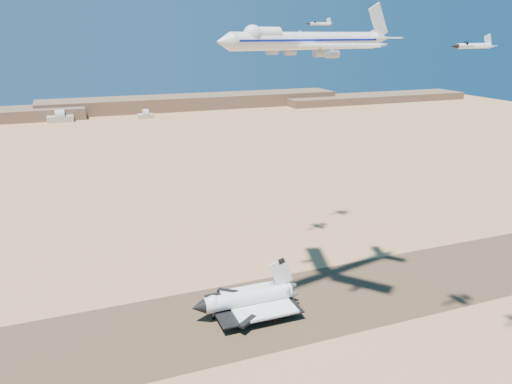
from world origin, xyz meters
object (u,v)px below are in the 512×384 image
object	(u,v)px
chase_jet_e	(291,38)
shuttle	(247,300)
crew_b	(275,317)
chase_jet_f	(319,24)
carrier_747	(304,41)
crew_a	(275,320)
crew_c	(279,318)
chase_jet_a	(473,46)

from	to	relation	value
chase_jet_e	shuttle	bearing A→B (deg)	-148.07
crew_b	chase_jet_f	size ratio (longest dim) A/B	0.11
carrier_747	chase_jet_e	size ratio (longest dim) A/B	4.71
carrier_747	chase_jet_e	distance (m)	55.23
chase_jet_e	crew_b	bearing A→B (deg)	-138.10
shuttle	crew_a	distance (m)	13.07
carrier_747	crew_b	distance (m)	99.39
crew_a	crew_b	world-z (taller)	crew_a
crew_a	crew_b	size ratio (longest dim) A/B	1.06
crew_a	chase_jet_e	xyz separation A→B (m)	(31.88, 59.43, 99.01)
crew_b	crew_c	xyz separation A→B (m)	(0.66, -1.71, 0.09)
chase_jet_a	chase_jet_f	xyz separation A→B (m)	(6.30, 104.71, 7.69)
carrier_747	crew_c	bearing A→B (deg)	-157.78
shuttle	crew_b	bearing A→B (deg)	-43.21
shuttle	chase_jet_a	xyz separation A→B (m)	(53.91, -41.39, 92.91)
shuttle	crew_b	distance (m)	12.22
crew_b	crew_a	bearing A→B (deg)	118.36
chase_jet_e	chase_jet_a	bearing A→B (deg)	-100.50
crew_c	shuttle	bearing A→B (deg)	1.29
crew_a	chase_jet_e	world-z (taller)	chase_jet_e
crew_a	chase_jet_a	world-z (taller)	chase_jet_a
crew_b	chase_jet_e	size ratio (longest dim) A/B	0.10
carrier_747	chase_jet_e	world-z (taller)	carrier_747
crew_c	chase_jet_e	bearing A→B (deg)	-68.79
shuttle	chase_jet_a	distance (m)	115.12
shuttle	chase_jet_f	xyz separation A→B (m)	(60.21, 63.32, 100.61)
crew_c	chase_jet_e	distance (m)	119.06
carrier_747	chase_jet_f	bearing A→B (deg)	46.22
crew_b	carrier_747	bearing A→B (deg)	-98.45
crew_c	chase_jet_f	distance (m)	137.84
chase_jet_a	crew_c	bearing A→B (deg)	138.96
carrier_747	crew_b	bearing A→B (deg)	-165.90
crew_b	chase_jet_f	xyz separation A→B (m)	(52.01, 71.09, 105.27)
carrier_747	chase_jet_a	bearing A→B (deg)	-60.68
shuttle	crew_b	world-z (taller)	shuttle
chase_jet_a	chase_jet_f	world-z (taller)	chase_jet_f
chase_jet_f	chase_jet_e	bearing A→B (deg)	-151.04
carrier_747	chase_jet_f	size ratio (longest dim) A/B	5.01
crew_a	shuttle	bearing A→B (deg)	36.12
shuttle	chase_jet_f	bearing A→B (deg)	46.73
carrier_747	crew_a	size ratio (longest dim) A/B	42.59
chase_jet_a	carrier_747	bearing A→B (deg)	125.54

